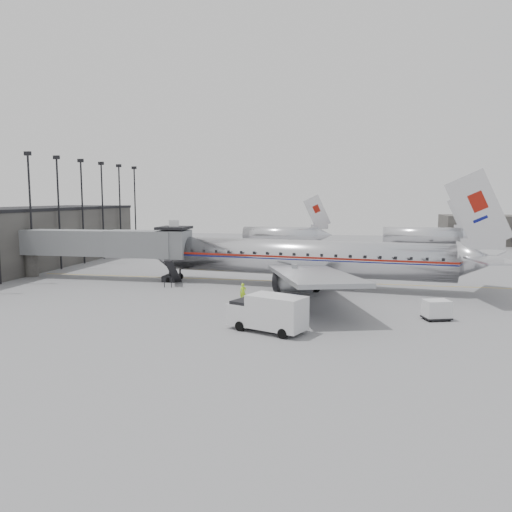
{
  "coord_description": "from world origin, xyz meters",
  "views": [
    {
      "loc": [
        11.39,
        -50.92,
        9.72
      ],
      "look_at": [
        0.82,
        3.36,
        3.2
      ],
      "focal_mm": 35.0,
      "sensor_mm": 36.0,
      "label": 1
    }
  ],
  "objects_px": {
    "service_van": "(268,312)",
    "baggage_cart_white": "(437,309)",
    "baggage_cart_navy": "(286,304)",
    "airliner": "(309,258)",
    "ramp_worker": "(243,292)"
  },
  "relations": [
    {
      "from": "baggage_cart_navy",
      "to": "service_van",
      "type": "bearing_deg",
      "value": -93.38
    },
    {
      "from": "service_van",
      "to": "baggage_cart_navy",
      "type": "bearing_deg",
      "value": 107.47
    },
    {
      "from": "airliner",
      "to": "baggage_cart_white",
      "type": "xyz_separation_m",
      "value": [
        11.3,
        -12.9,
        -2.31
      ]
    },
    {
      "from": "service_van",
      "to": "baggage_cart_white",
      "type": "distance_m",
      "value": 13.99
    },
    {
      "from": "service_van",
      "to": "baggage_cart_navy",
      "type": "relative_size",
      "value": 3.07
    },
    {
      "from": "service_van",
      "to": "baggage_cart_white",
      "type": "bearing_deg",
      "value": 48.03
    },
    {
      "from": "baggage_cart_navy",
      "to": "baggage_cart_white",
      "type": "xyz_separation_m",
      "value": [
        12.08,
        -0.0,
        0.03
      ]
    },
    {
      "from": "airliner",
      "to": "baggage_cart_navy",
      "type": "height_order",
      "value": "airliner"
    },
    {
      "from": "baggage_cart_navy",
      "to": "ramp_worker",
      "type": "bearing_deg",
      "value": 140.88
    },
    {
      "from": "airliner",
      "to": "ramp_worker",
      "type": "height_order",
      "value": "airliner"
    },
    {
      "from": "ramp_worker",
      "to": "service_van",
      "type": "bearing_deg",
      "value": -88.44
    },
    {
      "from": "service_van",
      "to": "ramp_worker",
      "type": "xyz_separation_m",
      "value": [
        -4.05,
        9.97,
        -0.58
      ]
    },
    {
      "from": "service_van",
      "to": "baggage_cart_navy",
      "type": "height_order",
      "value": "service_van"
    },
    {
      "from": "airliner",
      "to": "baggage_cart_navy",
      "type": "distance_m",
      "value": 13.13
    },
    {
      "from": "airliner",
      "to": "ramp_worker",
      "type": "distance_m",
      "value": 10.66
    }
  ]
}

